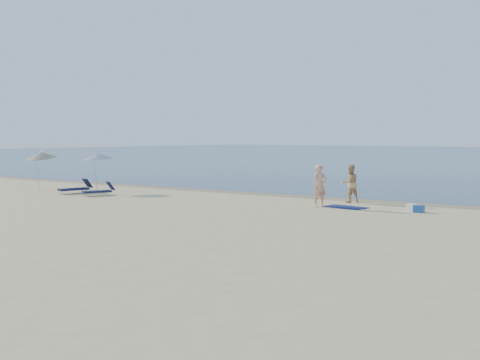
% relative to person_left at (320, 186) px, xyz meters
% --- Properties ---
extents(wet_sand_strip, '(240.00, 1.60, 0.00)m').
position_rel_person_left_xyz_m(wet_sand_strip, '(-3.50, 3.56, -0.94)').
color(wet_sand_strip, '#847254').
rests_on(wet_sand_strip, ground).
extents(person_left, '(0.73, 0.82, 1.88)m').
position_rel_person_left_xyz_m(person_left, '(0.00, 0.00, 0.00)').
color(person_left, '#DE987D').
rests_on(person_left, ground).
extents(person_right, '(1.07, 1.11, 1.79)m').
position_rel_person_left_xyz_m(person_right, '(0.36, 2.40, -0.04)').
color(person_right, tan).
rests_on(person_right, ground).
extents(beach_towel, '(1.96, 1.28, 0.03)m').
position_rel_person_left_xyz_m(beach_towel, '(1.06, 0.40, -0.92)').
color(beach_towel, '#0D1545').
rests_on(beach_towel, ground).
extents(white_bag, '(0.42, 0.38, 0.31)m').
position_rel_person_left_xyz_m(white_bag, '(3.94, 0.65, -0.78)').
color(white_bag, white).
rests_on(white_bag, ground).
extents(blue_cooler, '(0.48, 0.37, 0.31)m').
position_rel_person_left_xyz_m(blue_cooler, '(4.29, 0.51, -0.78)').
color(blue_cooler, '#1E50A3').
rests_on(blue_cooler, ground).
extents(umbrella_near, '(2.18, 2.20, 2.30)m').
position_rel_person_left_xyz_m(umbrella_near, '(-13.63, -0.61, 1.07)').
color(umbrella_near, silver).
rests_on(umbrella_near, ground).
extents(umbrella_far, '(2.05, 2.07, 2.37)m').
position_rel_person_left_xyz_m(umbrella_far, '(-17.35, -1.58, 1.09)').
color(umbrella_far, silver).
rests_on(umbrella_far, ground).
extents(lounger_left, '(1.07, 1.92, 0.81)m').
position_rel_person_left_xyz_m(lounger_left, '(-13.88, -1.99, -0.65)').
color(lounger_left, '#15173B').
rests_on(lounger_left, ground).
extents(lounger_right, '(1.19, 1.75, 0.74)m').
position_rel_person_left_xyz_m(lounger_right, '(-11.91, -2.10, -0.67)').
color(lounger_right, '#141A39').
rests_on(lounger_right, ground).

